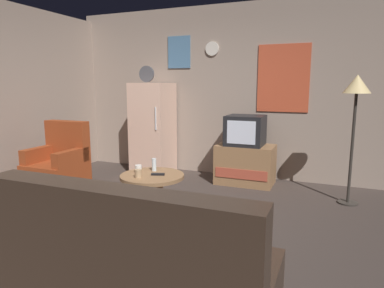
% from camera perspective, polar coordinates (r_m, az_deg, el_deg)
% --- Properties ---
extents(ground_plane, '(12.00, 12.00, 0.00)m').
position_cam_1_polar(ground_plane, '(3.70, -7.24, -13.67)').
color(ground_plane, '#3D332D').
extents(wall_with_art, '(5.20, 0.12, 2.71)m').
position_cam_1_polar(wall_with_art, '(5.65, 5.01, 8.69)').
color(wall_with_art, gray).
rests_on(wall_with_art, ground_plane).
extents(fridge, '(0.60, 0.62, 1.77)m').
position_cam_1_polar(fridge, '(5.76, -6.53, 2.65)').
color(fridge, beige).
rests_on(fridge, ground_plane).
extents(tv_stand, '(0.84, 0.53, 0.59)m').
position_cam_1_polar(tv_stand, '(5.20, 8.87, -3.37)').
color(tv_stand, '#8E6642').
rests_on(tv_stand, ground_plane).
extents(crt_tv, '(0.54, 0.51, 0.44)m').
position_cam_1_polar(crt_tv, '(5.11, 8.87, 2.26)').
color(crt_tv, black).
rests_on(crt_tv, tv_stand).
extents(standing_lamp, '(0.32, 0.32, 1.59)m').
position_cam_1_polar(standing_lamp, '(4.55, 25.70, 7.47)').
color(standing_lamp, '#332D28').
rests_on(standing_lamp, ground_plane).
extents(coffee_table, '(0.72, 0.72, 0.47)m').
position_cam_1_polar(coffee_table, '(3.96, -6.59, -8.38)').
color(coffee_table, '#8E6642').
rests_on(coffee_table, ground_plane).
extents(wine_glass, '(0.05, 0.05, 0.15)m').
position_cam_1_polar(wine_glass, '(4.04, -6.33, -3.44)').
color(wine_glass, silver).
rests_on(wine_glass, coffee_table).
extents(mug_ceramic_white, '(0.08, 0.08, 0.09)m').
position_cam_1_polar(mug_ceramic_white, '(3.98, -8.93, -4.12)').
color(mug_ceramic_white, silver).
rests_on(mug_ceramic_white, coffee_table).
extents(mug_ceramic_tan, '(0.08, 0.08, 0.09)m').
position_cam_1_polar(mug_ceramic_tan, '(3.78, -8.94, -4.90)').
color(mug_ceramic_tan, tan).
rests_on(mug_ceramic_tan, coffee_table).
extents(remote_control, '(0.16, 0.09, 0.02)m').
position_cam_1_polar(remote_control, '(3.86, -5.70, -5.03)').
color(remote_control, black).
rests_on(remote_control, coffee_table).
extents(armchair, '(0.68, 0.68, 0.96)m').
position_cam_1_polar(armchair, '(5.18, -21.31, -3.47)').
color(armchair, maroon).
rests_on(armchair, ground_plane).
extents(couch, '(1.70, 0.80, 0.92)m').
position_cam_1_polar(couch, '(2.33, -9.18, -20.10)').
color(couch, '#38281E').
rests_on(couch, ground_plane).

